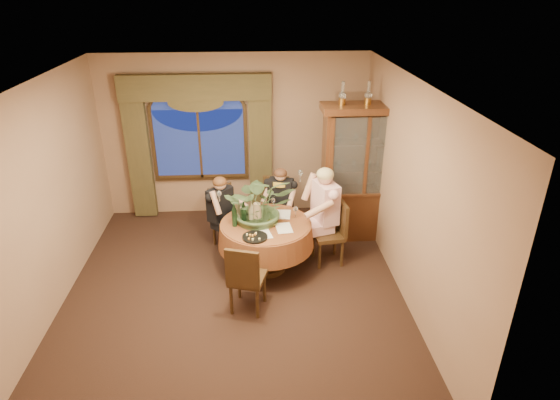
{
  "coord_description": "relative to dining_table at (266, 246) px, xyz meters",
  "views": [
    {
      "loc": [
        0.28,
        -5.24,
        3.86
      ],
      "look_at": [
        0.65,
        0.55,
        1.1
      ],
      "focal_mm": 30.0,
      "sensor_mm": 36.0,
      "label": 1
    }
  ],
  "objects": [
    {
      "name": "tasting_paper_0",
      "position": [
        0.24,
        -0.17,
        0.38
      ],
      "size": [
        0.24,
        0.32,
        0.0
      ],
      "primitive_type": "cube",
      "rotation": [
        0.0,
        0.0,
        0.11
      ],
      "color": "white",
      "rests_on": "dining_table"
    },
    {
      "name": "dining_table",
      "position": [
        0.0,
        0.0,
        0.0
      ],
      "size": [
        1.54,
        1.54,
        0.75
      ],
      "primitive_type": "cylinder",
      "rotation": [
        0.0,
        0.0,
        0.13
      ],
      "color": "maroon",
      "rests_on": "floor"
    },
    {
      "name": "arched_transom",
      "position": [
        -1.05,
        1.88,
        1.71
      ],
      "size": [
        1.6,
        0.06,
        0.44
      ],
      "primitive_type": null,
      "color": "navy",
      "rests_on": "wall_back"
    },
    {
      "name": "china_cabinet",
      "position": [
        1.54,
        0.9,
        0.72
      ],
      "size": [
        1.35,
        0.53,
        2.18
      ],
      "primitive_type": "cube",
      "color": "#3A1D0F",
      "rests_on": "floor"
    },
    {
      "name": "swag_valance",
      "position": [
        -1.05,
        1.8,
        1.9
      ],
      "size": [
        2.45,
        0.16,
        0.42
      ],
      "primitive_type": null,
      "color": "#3F3820",
      "rests_on": "wall_back"
    },
    {
      "name": "wall_back",
      "position": [
        -0.45,
        1.95,
        1.02
      ],
      "size": [
        4.5,
        0.0,
        4.5
      ],
      "primitive_type": "plane",
      "rotation": [
        1.57,
        0.0,
        0.0
      ],
      "color": "#906B51",
      "rests_on": "ground"
    },
    {
      "name": "wine_glass_person_back",
      "position": [
        -0.34,
        0.3,
        0.46
      ],
      "size": [
        0.07,
        0.07,
        0.18
      ],
      "primitive_type": null,
      "color": "silver",
      "rests_on": "dining_table"
    },
    {
      "name": "wall_right",
      "position": [
        1.8,
        -0.55,
        1.02
      ],
      "size": [
        0.0,
        5.0,
        5.0
      ],
      "primitive_type": "plane",
      "rotation": [
        1.57,
        0.0,
        -1.57
      ],
      "color": "#906B51",
      "rests_on": "ground"
    },
    {
      "name": "oil_lamp_right",
      "position": [
        1.92,
        0.9,
        1.98
      ],
      "size": [
        0.11,
        0.11,
        0.34
      ],
      "primitive_type": null,
      "color": "#A5722D",
      "rests_on": "china_cabinet"
    },
    {
      "name": "tasting_paper_2",
      "position": [
        -0.05,
        -0.31,
        0.38
      ],
      "size": [
        0.27,
        0.34,
        0.0
      ],
      "primitive_type": "cube",
      "rotation": [
        0.0,
        0.0,
        0.22
      ],
      "color": "white",
      "rests_on": "dining_table"
    },
    {
      "name": "person_pink",
      "position": [
        0.88,
        0.27,
        0.35
      ],
      "size": [
        0.61,
        0.64,
        1.45
      ],
      "primitive_type": null,
      "rotation": [
        0.0,
        0.0,
        -4.41
      ],
      "color": "beige",
      "rests_on": "floor"
    },
    {
      "name": "ceiling",
      "position": [
        -0.45,
        -0.55,
        2.42
      ],
      "size": [
        5.0,
        5.0,
        0.0
      ],
      "primitive_type": "plane",
      "rotation": [
        3.14,
        0.0,
        0.0
      ],
      "color": "white",
      "rests_on": "wall_back"
    },
    {
      "name": "oil_lamp_left",
      "position": [
        1.16,
        0.9,
        1.98
      ],
      "size": [
        0.11,
        0.11,
        0.34
      ],
      "primitive_type": null,
      "color": "#A5722D",
      "rests_on": "china_cabinet"
    },
    {
      "name": "wine_bottle_0",
      "position": [
        -0.39,
        0.1,
        0.54
      ],
      "size": [
        0.07,
        0.07,
        0.33
      ],
      "primitive_type": "cylinder",
      "color": "tan",
      "rests_on": "dining_table"
    },
    {
      "name": "olive_bowl",
      "position": [
        0.09,
        -0.06,
        0.4
      ],
      "size": [
        0.16,
        0.16,
        0.05
      ],
      "primitive_type": "imported",
      "color": "#525B2B",
      "rests_on": "dining_table"
    },
    {
      "name": "wine_bottle_3",
      "position": [
        -0.43,
        -0.06,
        0.54
      ],
      "size": [
        0.07,
        0.07,
        0.33
      ],
      "primitive_type": "cylinder",
      "color": "black",
      "rests_on": "dining_table"
    },
    {
      "name": "wine_bottle_2",
      "position": [
        -0.3,
        0.01,
        0.54
      ],
      "size": [
        0.07,
        0.07,
        0.33
      ],
      "primitive_type": "cylinder",
      "color": "black",
      "rests_on": "dining_table"
    },
    {
      "name": "tasting_paper_1",
      "position": [
        0.26,
        0.24,
        0.38
      ],
      "size": [
        0.24,
        0.32,
        0.0
      ],
      "primitive_type": "cube",
      "rotation": [
        0.0,
        0.0,
        -0.12
      ],
      "color": "white",
      "rests_on": "dining_table"
    },
    {
      "name": "chair_front_left",
      "position": [
        -0.27,
        -0.9,
        0.1
      ],
      "size": [
        0.52,
        0.52,
        0.96
      ],
      "primitive_type": "cube",
      "rotation": [
        0.0,
        0.0,
        -0.29
      ],
      "color": "black",
      "rests_on": "floor"
    },
    {
      "name": "wine_glass_person_scarf",
      "position": [
        0.13,
        0.43,
        0.46
      ],
      "size": [
        0.07,
        0.07,
        0.18
      ],
      "primitive_type": null,
      "color": "silver",
      "rests_on": "dining_table"
    },
    {
      "name": "wine_glass_person_pink",
      "position": [
        0.43,
        0.14,
        0.46
      ],
      "size": [
        0.07,
        0.07,
        0.18
      ],
      "primitive_type": null,
      "color": "silver",
      "rests_on": "dining_table"
    },
    {
      "name": "window",
      "position": [
        -1.05,
        1.88,
        0.92
      ],
      "size": [
        1.62,
        0.1,
        1.32
      ],
      "primitive_type": null,
      "color": "navy",
      "rests_on": "wall_back"
    },
    {
      "name": "stoneware_vase",
      "position": [
        -0.12,
        0.09,
        0.51
      ],
      "size": [
        0.14,
        0.14,
        0.26
      ],
      "primitive_type": null,
      "color": "#9F8364",
      "rests_on": "dining_table"
    },
    {
      "name": "floor",
      "position": [
        -0.45,
        -0.55,
        -0.38
      ],
      "size": [
        5.0,
        5.0,
        0.0
      ],
      "primitive_type": "plane",
      "color": "black",
      "rests_on": "ground"
    },
    {
      "name": "chair_back",
      "position": [
        -0.56,
        0.7,
        0.1
      ],
      "size": [
        0.59,
        0.59,
        0.96
      ],
      "primitive_type": "cube",
      "rotation": [
        0.0,
        0.0,
        -2.47
      ],
      "color": "black",
      "rests_on": "floor"
    },
    {
      "name": "person_back",
      "position": [
        -0.67,
        0.6,
        0.24
      ],
      "size": [
        0.59,
        0.59,
        1.22
      ],
      "primitive_type": null,
      "rotation": [
        0.0,
        0.0,
        -2.3
      ],
      "color": "black",
      "rests_on": "floor"
    },
    {
      "name": "centerpiece_plant",
      "position": [
        -0.07,
        0.08,
        0.99
      ],
      "size": [
        0.97,
        1.07,
        0.84
      ],
      "primitive_type": "imported",
      "color": "#3E5834",
      "rests_on": "dining_table"
    },
    {
      "name": "person_scarf",
      "position": [
        0.27,
        0.9,
        0.23
      ],
      "size": [
        0.53,
        0.51,
        1.22
      ],
      "primitive_type": null,
      "rotation": [
        0.0,
        0.0,
        -3.43
      ],
      "color": "black",
      "rests_on": "floor"
    },
    {
      "name": "drapery_right",
      "position": [
        -0.02,
        1.83,
        0.8
      ],
      "size": [
        0.38,
        0.14,
        2.32
      ],
      "primitive_type": "cube",
      "color": "#3F3820",
      "rests_on": "floor"
    },
    {
      "name": "wine_bottle_1",
      "position": [
        -0.2,
        0.04,
        0.54
      ],
      "size": [
        0.07,
        0.07,
        0.33
      ],
      "primitive_type": "cylinder",
      "color": "tan",
      "rests_on": "dining_table"
    },
    {
      "name": "oil_lamp_center",
      "position": [
        1.54,
        0.9,
        1.98
      ],
      "size": [
        0.11,
        0.11,
        0.34
      ],
      "primitive_type": null,
      "color": "#A5722D",
      "rests_on": "china_cabinet"
    },
    {
      "name": "drapery_left",
      "position": [
        -2.08,
        1.83,
        0.8
      ],
      "size": [
        0.38,
        0.14,
        2.32
      ],
      "primitive_type": "cube",
      "color": "#3F3820",
      "rests_on": "floor"
    },
    {
      "name": "chair_right",
      "position": [
        0.92,
        0.12,
        0.1
      ],
      "size": [
        0.47,
        0.47,
        0.96
      ],
      "primitive_type": "cube",
      "rotation": [
        0.0,
        0.0,
        -4.58
      ],
      "color": "black",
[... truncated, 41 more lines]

